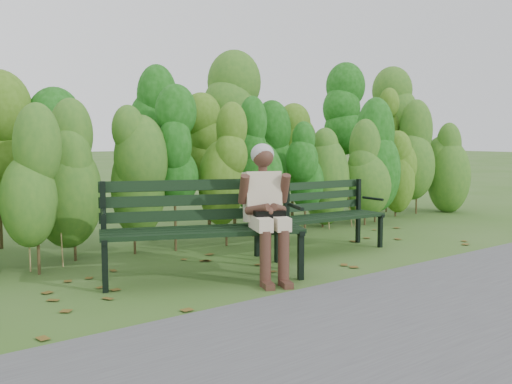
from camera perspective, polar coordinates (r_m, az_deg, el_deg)
ground at (r=6.41m, az=1.97°, el=-6.93°), size 80.00×80.00×0.00m
footpath at (r=5.00m, az=18.91°, el=-10.78°), size 60.00×2.50×0.01m
hedge_band at (r=7.77m, az=-7.00°, el=4.58°), size 11.04×1.67×2.42m
leaf_litter at (r=6.34m, az=0.80°, el=-7.03°), size 5.21×1.91×0.01m
bench_left at (r=5.76m, az=-5.29°, el=-2.74°), size 1.97×1.32×0.94m
bench_right at (r=7.13m, az=5.79°, el=-1.76°), size 1.67×0.66×0.82m
seated_woman at (r=5.68m, az=0.95°, el=-0.96°), size 0.59×0.78×1.29m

